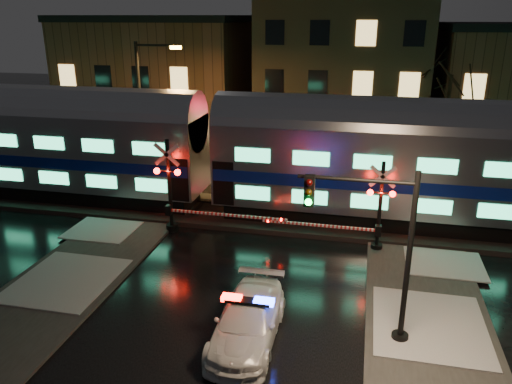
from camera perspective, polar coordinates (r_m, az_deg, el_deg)
ground at (r=20.33m, az=-0.35°, el=-8.26°), size 120.00×120.00×0.00m
ballast at (r=24.73m, az=2.26°, el=-2.73°), size 90.00×4.20×0.24m
sidewalk_left at (r=18.26m, az=-26.04°, el=-13.76°), size 4.00×20.00×0.12m
building_left at (r=43.34m, az=-10.86°, el=12.60°), size 14.00×10.00×9.00m
building_mid at (r=40.25m, az=9.99°, el=13.93°), size 12.00×11.00×11.50m
train at (r=24.47m, az=-5.32°, el=5.02°), size 51.00×3.12×5.92m
police_car at (r=15.74m, az=-0.94°, el=-14.50°), size 1.93×4.61×1.49m
crossing_signal_right at (r=21.33m, az=12.94°, el=-2.61°), size 5.56×0.65×3.93m
crossing_signal_left at (r=22.77m, az=-9.06°, el=-0.41°), size 6.16×0.67×4.36m
traffic_light at (r=15.06m, az=13.81°, el=-6.90°), size 3.55×0.67×5.49m
streetlight at (r=29.71m, az=-12.59°, el=9.80°), size 2.72×0.28×8.14m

